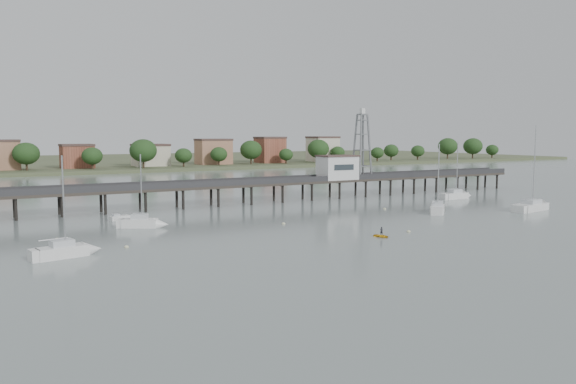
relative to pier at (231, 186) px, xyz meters
name	(u,v)px	position (x,y,z in m)	size (l,w,h in m)	color
ground_plane	(463,268)	(0.00, -60.00, -3.79)	(500.00, 500.00, 0.00)	slate
pier	(231,186)	(0.00, 0.00, 0.00)	(150.00, 5.00, 5.50)	#2D2823
pier_building	(337,167)	(25.00, 0.00, 2.87)	(8.40, 5.40, 5.30)	silver
lattice_tower	(362,146)	(31.50, 0.00, 7.31)	(3.20, 3.20, 15.50)	slate
sailboat_c	(438,208)	(28.00, -27.40, -3.15)	(7.09, 6.92, 12.73)	white
sailboat_d	(536,206)	(45.97, -33.93, -3.17)	(10.39, 4.56, 16.42)	white
sailboat_e	(459,195)	(47.37, -13.76, -3.15)	(7.77, 2.37, 12.83)	white
sailboat_b	(146,223)	(-21.84, -18.88, -3.14)	(6.92, 5.03, 11.39)	white
sailboat_a	(72,251)	(-34.47, -34.45, -3.15)	(7.48, 3.51, 12.01)	white
white_tender	(119,218)	(-23.76, -9.74, -3.42)	(3.36, 1.98, 1.22)	white
yellow_dinghy	(381,237)	(3.78, -41.93, -3.79)	(1.68, 0.49, 2.35)	yellow
dinghy_occupant	(381,237)	(3.78, -41.93, -3.79)	(0.41, 1.13, 0.27)	black
mooring_buoys	(267,228)	(-6.70, -28.44, -3.71)	(57.31, 21.45, 0.39)	beige
far_shore	(81,162)	(0.36, 179.58, -2.85)	(500.00, 170.00, 10.40)	#475133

